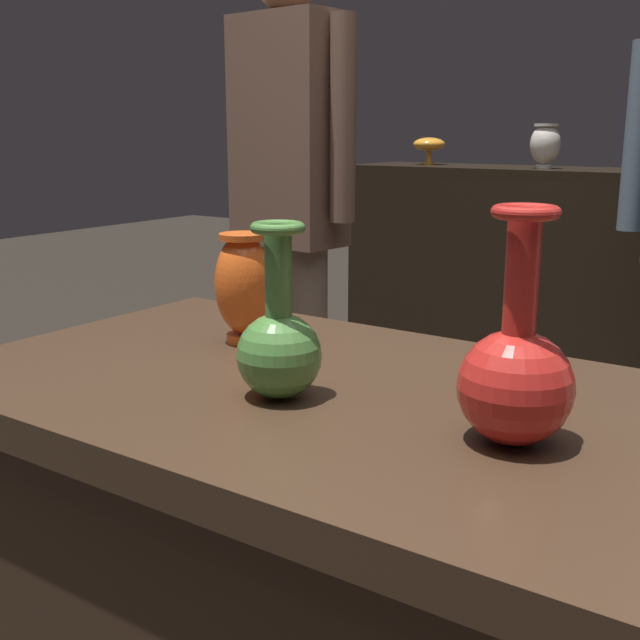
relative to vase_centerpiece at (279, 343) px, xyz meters
name	(u,v)px	position (x,y,z in m)	size (l,w,h in m)	color
vase_centerpiece	(279,343)	(0.00, 0.00, 0.00)	(0.11, 0.11, 0.23)	#477A38
vase_left_accent	(516,374)	(0.30, 0.03, 0.01)	(0.13, 0.13, 0.26)	red
vase_right_accent	(243,285)	(-0.21, 0.18, 0.02)	(0.09, 0.09, 0.18)	#E55B1E
shelf_vase_left	(545,144)	(-0.44, 2.22, 0.21)	(0.11, 0.11, 0.17)	silver
shelf_vase_far_left	(429,145)	(-0.96, 2.29, 0.20)	(0.13, 0.13, 0.11)	orange
visitor_near_left	(289,190)	(-0.79, 1.08, 0.09)	(0.47, 0.21, 1.64)	#846B56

